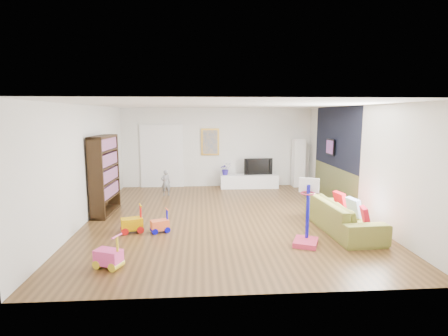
{
  "coord_description": "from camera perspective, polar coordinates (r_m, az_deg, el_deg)",
  "views": [
    {
      "loc": [
        -0.59,
        -8.24,
        2.48
      ],
      "look_at": [
        0.0,
        0.4,
        1.15
      ],
      "focal_mm": 28.0,
      "sensor_mm": 36.0,
      "label": 1
    }
  ],
  "objects": [
    {
      "name": "tv",
      "position": [
        11.98,
        5.53,
        0.31
      ],
      "size": [
        0.98,
        0.18,
        0.56
      ],
      "primitive_type": "imported",
      "rotation": [
        0.0,
        0.0,
        0.05
      ],
      "color": "black",
      "rests_on": "media_console"
    },
    {
      "name": "artwork_right",
      "position": [
        10.58,
        16.96,
        3.31
      ],
      "size": [
        0.04,
        0.56,
        0.46
      ],
      "primitive_type": "cube",
      "color": "#7F3F8C",
      "rests_on": "wall_right"
    },
    {
      "name": "basketball_hoop",
      "position": [
        6.86,
        13.37,
        -7.08
      ],
      "size": [
        0.62,
        0.67,
        1.28
      ],
      "primitive_type": "cube",
      "rotation": [
        0.0,
        0.0,
        -0.42
      ],
      "color": "#C32C50",
      "rests_on": "ground"
    },
    {
      "name": "pillow_center",
      "position": [
        8.02,
        20.46,
        -6.04
      ],
      "size": [
        0.18,
        0.41,
        0.4
      ],
      "primitive_type": "cube",
      "rotation": [
        0.0,
        0.0,
        0.2
      ],
      "color": "white",
      "rests_on": "sofa"
    },
    {
      "name": "bookshelf",
      "position": [
        9.24,
        -18.91,
        -1.08
      ],
      "size": [
        0.42,
        1.36,
        1.97
      ],
      "primitive_type": "cube",
      "rotation": [
        0.0,
        0.0,
        -0.05
      ],
      "color": "black",
      "rests_on": "ground"
    },
    {
      "name": "ceiling",
      "position": [
        8.27,
        0.19,
        10.25
      ],
      "size": [
        6.5,
        7.5,
        0.0
      ],
      "primitive_type": "cube",
      "color": "white",
      "rests_on": "ground"
    },
    {
      "name": "doorway",
      "position": [
        12.11,
        -10.09,
        1.81
      ],
      "size": [
        1.45,
        0.06,
        2.1
      ],
      "primitive_type": "cube",
      "color": "white",
      "rests_on": "ground"
    },
    {
      "name": "wall_front",
      "position": [
        4.67,
        3.49,
        -5.3
      ],
      "size": [
        6.5,
        0.0,
        2.7
      ],
      "primitive_type": "cube",
      "color": "white",
      "rests_on": "ground"
    },
    {
      "name": "floor",
      "position": [
        8.63,
        0.18,
        -7.97
      ],
      "size": [
        6.5,
        7.5,
        0.0
      ],
      "primitive_type": "cube",
      "color": "brown",
      "rests_on": "ground"
    },
    {
      "name": "ride_on_yellow",
      "position": [
        7.7,
        -14.83,
        -8.07
      ],
      "size": [
        0.5,
        0.39,
        0.59
      ],
      "primitive_type": "cube",
      "rotation": [
        0.0,
        0.0,
        0.3
      ],
      "color": "#D59900",
      "rests_on": "ground"
    },
    {
      "name": "wall_right",
      "position": [
        9.17,
        20.9,
        1.07
      ],
      "size": [
        0.0,
        7.5,
        2.7
      ],
      "primitive_type": "cube",
      "color": "white",
      "rests_on": "ground"
    },
    {
      "name": "media_console",
      "position": [
        11.95,
        4.13,
        -2.16
      ],
      "size": [
        1.95,
        0.51,
        0.45
      ],
      "primitive_type": "cube",
      "rotation": [
        0.0,
        0.0,
        -0.01
      ],
      "color": "white",
      "rests_on": "ground"
    },
    {
      "name": "sofa",
      "position": [
        7.98,
        18.81,
        -7.43
      ],
      "size": [
        1.0,
        2.27,
        0.65
      ],
      "primitive_type": "imported",
      "rotation": [
        0.0,
        0.0,
        1.63
      ],
      "color": "olive",
      "rests_on": "ground"
    },
    {
      "name": "navy_accent",
      "position": [
        10.4,
        17.76,
        4.84
      ],
      "size": [
        0.01,
        3.2,
        1.7
      ],
      "primitive_type": "cube",
      "color": "black",
      "rests_on": "wall_right"
    },
    {
      "name": "wall_left",
      "position": [
        8.74,
        -21.6,
        0.68
      ],
      "size": [
        0.0,
        7.5,
        2.7
      ],
      "primitive_type": "cube",
      "color": "white",
      "rests_on": "ground"
    },
    {
      "name": "wall_back",
      "position": [
        12.06,
        -1.09,
        3.35
      ],
      "size": [
        6.5,
        0.0,
        2.7
      ],
      "primitive_type": "cube",
      "color": "silver",
      "rests_on": "ground"
    },
    {
      "name": "ride_on_orange",
      "position": [
        7.6,
        -10.44,
        -8.51
      ],
      "size": [
        0.43,
        0.35,
        0.5
      ],
      "primitive_type": "cube",
      "rotation": [
        0.0,
        0.0,
        0.37
      ],
      "color": "#FA6131",
      "rests_on": "ground"
    },
    {
      "name": "vase_plant",
      "position": [
        11.82,
        0.26,
        -0.13
      ],
      "size": [
        0.42,
        0.38,
        0.41
      ],
      "primitive_type": "imported",
      "rotation": [
        0.0,
        0.0,
        0.17
      ],
      "color": "#2A1C91",
      "rests_on": "media_console"
    },
    {
      "name": "ride_on_pink",
      "position": [
        6.12,
        -18.4,
        -12.75
      ],
      "size": [
        0.5,
        0.41,
        0.57
      ],
      "primitive_type": "cube",
      "rotation": [
        0.0,
        0.0,
        -0.41
      ],
      "color": "#FF469D",
      "rests_on": "ground"
    },
    {
      "name": "olive_wainscot",
      "position": [
        10.56,
        17.42,
        -2.48
      ],
      "size": [
        0.01,
        3.2,
        1.0
      ],
      "primitive_type": "cube",
      "color": "brown",
      "rests_on": "wall_right"
    },
    {
      "name": "pillow_left",
      "position": [
        7.46,
        22.05,
        -7.22
      ],
      "size": [
        0.16,
        0.35,
        0.34
      ],
      "primitive_type": "cube",
      "rotation": [
        0.0,
        0.0,
        -0.22
      ],
      "color": "red",
      "rests_on": "sofa"
    },
    {
      "name": "painting_back",
      "position": [
        12.0,
        -2.28,
        4.28
      ],
      "size": [
        0.62,
        0.06,
        0.92
      ],
      "primitive_type": "cube",
      "color": "gold",
      "rests_on": "wall_back"
    },
    {
      "name": "child",
      "position": [
        10.9,
        -9.5,
        -2.39
      ],
      "size": [
        0.33,
        0.25,
        0.8
      ],
      "primitive_type": "imported",
      "rotation": [
        0.0,
        0.0,
        3.37
      ],
      "color": "gray",
      "rests_on": "ground"
    },
    {
      "name": "tall_cabinet",
      "position": [
        12.34,
        12.04,
        0.81
      ],
      "size": [
        0.4,
        0.4,
        1.64
      ],
      "primitive_type": "cube",
      "rotation": [
        0.0,
        0.0,
        0.04
      ],
      "color": "white",
      "rests_on": "ground"
    },
    {
      "name": "pillow_right",
      "position": [
        8.54,
        18.45,
        -5.05
      ],
      "size": [
        0.17,
        0.4,
        0.39
      ],
      "primitive_type": "cube",
      "rotation": [
        0.0,
        0.0,
        0.17
      ],
      "color": "red",
      "rests_on": "sofa"
    }
  ]
}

